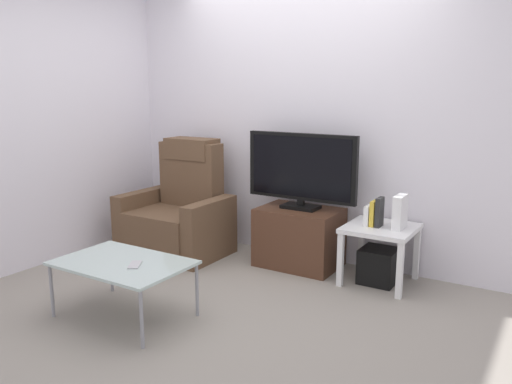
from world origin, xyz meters
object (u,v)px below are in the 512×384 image
(book_rightmost, at_px, (379,212))
(game_console, at_px, (400,212))
(cell_phone, at_px, (135,265))
(side_table, at_px, (380,235))
(television, at_px, (301,169))
(coffee_table, at_px, (123,265))
(book_middle, at_px, (374,213))
(book_leftmost, at_px, (368,215))
(tv_stand, at_px, (299,237))
(subwoofer_box, at_px, (379,266))
(recliner_armchair, at_px, (179,214))

(book_rightmost, xyz_separation_m, game_console, (0.15, 0.03, 0.02))
(cell_phone, bearing_deg, side_table, 20.35)
(television, xyz_separation_m, game_console, (0.89, -0.03, -0.26))
(game_console, xyz_separation_m, coffee_table, (-1.44, -1.55, -0.23))
(television, relative_size, book_rightmost, 4.31)
(television, xyz_separation_m, book_middle, (0.69, -0.06, -0.29))
(book_leftmost, distance_m, coffee_table, 1.94)
(cell_phone, bearing_deg, tv_stand, 42.17)
(book_rightmost, height_order, game_console, game_console)
(side_table, relative_size, coffee_table, 0.60)
(tv_stand, relative_size, television, 0.69)
(side_table, distance_m, cell_phone, 1.94)
(book_rightmost, height_order, coffee_table, book_rightmost)
(subwoofer_box, height_order, book_rightmost, book_rightmost)
(book_leftmost, distance_m, game_console, 0.25)
(subwoofer_box, distance_m, book_middle, 0.44)
(tv_stand, height_order, book_middle, book_middle)
(recliner_armchair, relative_size, side_table, 2.00)
(tv_stand, xyz_separation_m, book_leftmost, (0.64, -0.05, 0.29))
(book_leftmost, distance_m, cell_phone, 1.88)
(cell_phone, bearing_deg, coffee_table, 140.47)
(subwoofer_box, height_order, cell_phone, cell_phone)
(television, bearing_deg, side_table, -3.41)
(recliner_armchair, distance_m, cell_phone, 1.55)
(recliner_armchair, bearing_deg, book_rightmost, 17.04)
(book_leftmost, relative_size, game_console, 0.60)
(side_table, bearing_deg, book_leftmost, -168.69)
(television, height_order, book_middle, television)
(side_table, relative_size, book_leftmost, 3.37)
(book_rightmost, bearing_deg, book_leftmost, 180.00)
(coffee_table, xyz_separation_m, cell_phone, (0.13, -0.02, 0.03))
(television, distance_m, game_console, 0.93)
(book_middle, xyz_separation_m, coffee_table, (-1.24, -1.52, -0.20))
(television, height_order, book_leftmost, television)
(book_middle, bearing_deg, subwoofer_box, 19.63)
(book_leftmost, bearing_deg, recliner_armchair, -174.07)
(television, bearing_deg, book_rightmost, -5.01)
(tv_stand, xyz_separation_m, cell_phone, (-0.42, -1.58, 0.14))
(television, height_order, game_console, television)
(side_table, bearing_deg, coffee_table, -130.01)
(recliner_armchair, height_order, cell_phone, recliner_armchair)
(television, bearing_deg, subwoofer_box, -3.41)
(side_table, distance_m, book_rightmost, 0.20)
(recliner_armchair, xyz_separation_m, book_leftmost, (1.82, 0.19, 0.18))
(game_console, bearing_deg, cell_phone, -129.89)
(coffee_table, bearing_deg, recliner_armchair, 115.07)
(book_leftmost, bearing_deg, coffee_table, -128.13)
(cell_phone, bearing_deg, television, 42.34)
(game_console, bearing_deg, tv_stand, 179.02)
(book_middle, bearing_deg, book_leftmost, 180.00)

